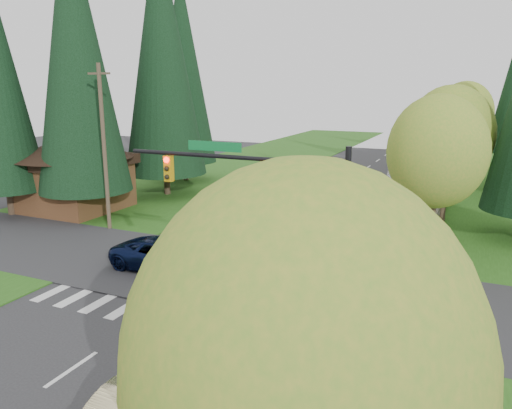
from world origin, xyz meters
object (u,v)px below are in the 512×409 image
Objects in this scene: parked_car_b at (396,196)px; parked_car_e at (408,164)px; parked_car_c at (397,173)px; parked_car_d at (413,165)px; suv_navy at (167,256)px; parked_car_a at (374,208)px.

parked_car_b is 16.71m from parked_car_e.
parked_car_e is at bearing 84.48° from parked_car_c.
parked_car_d is at bearing -44.15° from parked_car_e.
parked_car_b is at bearing -87.19° from parked_car_c.
parked_car_d is (0.61, 6.51, -0.08)m from parked_car_c.
parked_car_c is (6.36, 28.44, -0.02)m from suv_navy.
parked_car_c is at bearing -90.35° from parked_car_e.
parked_car_a is at bearing -92.57° from parked_car_c.
parked_car_e is (-0.61, 0.58, -0.06)m from parked_car_d.
parked_car_b is 0.94× the size of parked_car_c.
parked_car_c is 6.54m from parked_car_d.
suv_navy is at bearing -99.11° from parked_car_d.
parked_car_c is at bearing 100.95° from parked_car_a.
parked_car_c reaches higher than parked_car_a.
parked_car_a reaches higher than parked_car_e.
parked_car_c reaches higher than parked_car_d.
parked_car_d is at bearing 85.45° from parked_car_b.
parked_car_a is 0.94× the size of parked_car_b.
parked_car_e is at bearing 99.97° from parked_car_a.
suv_navy reaches higher than parked_car_d.
parked_car_a is 14.45m from parked_car_c.
parked_car_a is 0.96× the size of parked_car_e.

